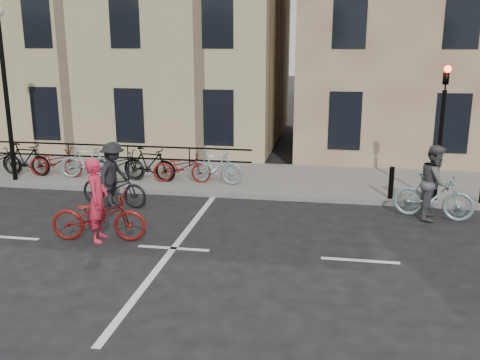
% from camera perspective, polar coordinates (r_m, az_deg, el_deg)
% --- Properties ---
extents(ground, '(120.00, 120.00, 0.00)m').
position_cam_1_polar(ground, '(11.88, -7.10, -7.26)').
color(ground, black).
rests_on(ground, ground).
extents(sidewalk, '(46.00, 4.00, 0.15)m').
position_cam_1_polar(sidewalk, '(18.58, -13.66, 0.72)').
color(sidewalk, slate).
rests_on(sidewalk, ground).
extents(building_west, '(20.00, 10.00, 10.00)m').
position_cam_1_polar(building_west, '(26.55, -18.53, 15.51)').
color(building_west, tan).
rests_on(building_west, sidewalk).
extents(traffic_light, '(0.18, 0.30, 3.90)m').
position_cam_1_polar(traffic_light, '(15.28, 20.78, 6.34)').
color(traffic_light, black).
rests_on(traffic_light, sidewalk).
extents(lamp_post, '(0.36, 0.36, 5.28)m').
position_cam_1_polar(lamp_post, '(17.87, -23.90, 10.47)').
color(lamp_post, black).
rests_on(lamp_post, sidewalk).
extents(bollard_east, '(0.14, 0.14, 0.90)m').
position_cam_1_polar(bollard_east, '(15.36, 15.83, -0.28)').
color(bollard_east, black).
rests_on(bollard_east, sidewalk).
extents(parked_bikes, '(9.35, 1.23, 1.05)m').
position_cam_1_polar(parked_bikes, '(17.54, -14.59, 1.77)').
color(parked_bikes, black).
rests_on(parked_bikes, sidewalk).
extents(cyclist_pink, '(2.22, 1.03, 1.91)m').
position_cam_1_polar(cyclist_pink, '(12.46, -14.88, -3.37)').
color(cyclist_pink, maroon).
rests_on(cyclist_pink, ground).
extents(cyclist_grey, '(2.05, 1.08, 1.91)m').
position_cam_1_polar(cyclist_grey, '(14.36, 20.01, -0.94)').
color(cyclist_grey, '#85AAAF').
rests_on(cyclist_grey, ground).
extents(cyclist_dark, '(2.08, 1.24, 1.77)m').
position_cam_1_polar(cyclist_dark, '(14.98, -13.32, -0.11)').
color(cyclist_dark, black).
rests_on(cyclist_dark, ground).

